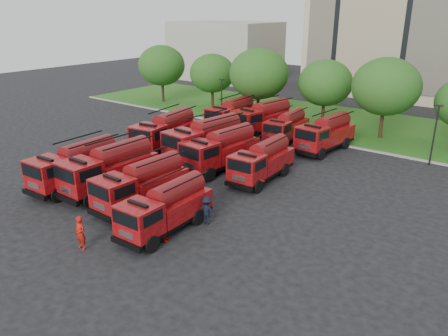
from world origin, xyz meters
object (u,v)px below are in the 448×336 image
object	(u,v)px
fire_truck_10	(287,127)
fire_truck_6	(221,149)
fire_truck_0	(77,165)
firefighter_2	(166,241)
fire_truck_1	(110,168)
fire_truck_4	(166,132)
firefighter_5	(257,190)
fire_truck_9	(263,118)
fire_truck_5	(206,140)
firefighter_1	(85,203)
firefighter_4	(144,173)
fire_truck_7	(262,161)
fire_truck_11	(326,134)
fire_truck_8	(232,114)
firefighter_3	(207,224)
fire_truck_3	(166,208)
firefighter_0	(82,249)
fire_truck_2	(142,184)

from	to	relation	value
fire_truck_10	fire_truck_6	bearing A→B (deg)	-96.59
fire_truck_0	firefighter_2	xyz separation A→B (m)	(10.80, -1.88, -1.65)
fire_truck_1	fire_truck_4	size ratio (longest dim) A/B	0.93
firefighter_2	firefighter_5	world-z (taller)	firefighter_2
fire_truck_9	fire_truck_10	bearing A→B (deg)	-6.39
fire_truck_4	fire_truck_5	world-z (taller)	fire_truck_5
firefighter_1	firefighter_4	world-z (taller)	firefighter_1
firefighter_5	fire_truck_4	bearing A→B (deg)	10.62
fire_truck_7	fire_truck_11	size ratio (longest dim) A/B	0.93
firefighter_5	fire_truck_0	bearing A→B (deg)	57.90
fire_truck_4	firefighter_5	distance (m)	12.11
fire_truck_9	fire_truck_10	size ratio (longest dim) A/B	1.18
fire_truck_7	fire_truck_9	distance (m)	12.77
fire_truck_7	firefighter_2	distance (m)	11.37
fire_truck_8	firefighter_3	xyz separation A→B (m)	(11.83, -18.54, -1.64)
firefighter_5	fire_truck_6	bearing A→B (deg)	1.53
fire_truck_5	fire_truck_11	bearing A→B (deg)	56.33
fire_truck_11	firefighter_1	world-z (taller)	fire_truck_11
fire_truck_0	fire_truck_5	bearing A→B (deg)	67.75
fire_truck_0	fire_truck_6	world-z (taller)	fire_truck_6
fire_truck_3	firefighter_4	size ratio (longest dim) A/B	4.23
fire_truck_0	firefighter_2	bearing A→B (deg)	-12.66
fire_truck_3	fire_truck_10	world-z (taller)	fire_truck_3
fire_truck_7	fire_truck_9	size ratio (longest dim) A/B	0.86
fire_truck_1	fire_truck_5	world-z (taller)	fire_truck_5
fire_truck_3	firefighter_0	xyz separation A→B (m)	(-2.18, -4.36, -1.46)
fire_truck_10	fire_truck_3	bearing A→B (deg)	-84.81
fire_truck_3	fire_truck_6	bearing A→B (deg)	108.86
fire_truck_8	fire_truck_9	distance (m)	3.69
fire_truck_1	fire_truck_11	world-z (taller)	fire_truck_1
firefighter_5	fire_truck_10	bearing A→B (deg)	-45.91
firefighter_0	fire_truck_3	bearing A→B (deg)	63.46
firefighter_2	firefighter_4	bearing A→B (deg)	30.13
fire_truck_7	fire_truck_11	world-z (taller)	fire_truck_11
fire_truck_4	fire_truck_2	bearing A→B (deg)	-62.10
fire_truck_11	firefighter_4	distance (m)	16.75
fire_truck_7	fire_truck_8	world-z (taller)	fire_truck_8
firefighter_2	fire_truck_4	bearing A→B (deg)	20.99
firefighter_3	fire_truck_8	bearing A→B (deg)	-71.30
fire_truck_4	firefighter_5	bearing A→B (deg)	-22.05
fire_truck_4	fire_truck_11	bearing A→B (deg)	28.74
fire_truck_2	fire_truck_10	distance (m)	18.69
fire_truck_4	fire_truck_7	world-z (taller)	fire_truck_4
firefighter_1	firefighter_5	world-z (taller)	firefighter_5
fire_truck_4	firefighter_4	xyz separation A→B (m)	(2.61, -5.24, -1.76)
fire_truck_3	fire_truck_9	xyz separation A→B (m)	(-6.79, 21.05, 0.24)
fire_truck_0	fire_truck_11	xyz separation A→B (m)	(10.64, 18.95, -0.04)
firefighter_0	fire_truck_9	bearing A→B (deg)	100.34
fire_truck_9	fire_truck_7	bearing A→B (deg)	-48.74
firefighter_0	firefighter_5	xyz separation A→B (m)	(3.07, 12.62, 0.00)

